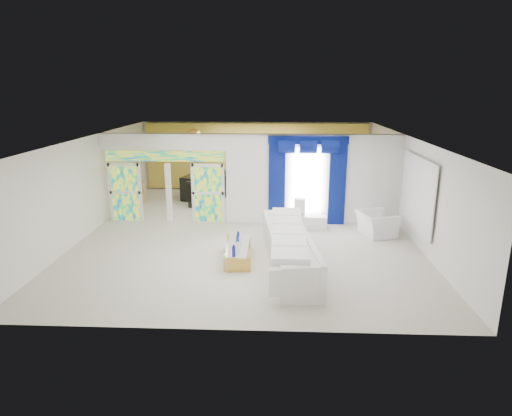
{
  "coord_description": "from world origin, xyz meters",
  "views": [
    {
      "loc": [
        0.84,
        -13.47,
        4.49
      ],
      "look_at": [
        0.3,
        -1.2,
        1.1
      ],
      "focal_mm": 30.94,
      "sensor_mm": 36.0,
      "label": 1
    }
  ],
  "objects_px": {
    "console_table": "(308,222)",
    "grand_piano": "(207,186)",
    "coffee_table": "(238,252)",
    "white_sofa": "(289,249)",
    "armchair": "(376,224)"
  },
  "relations": [
    {
      "from": "armchair",
      "to": "grand_piano",
      "type": "height_order",
      "value": "grand_piano"
    },
    {
      "from": "console_table",
      "to": "grand_piano",
      "type": "height_order",
      "value": "grand_piano"
    },
    {
      "from": "white_sofa",
      "to": "coffee_table",
      "type": "xyz_separation_m",
      "value": [
        -1.35,
        0.3,
        -0.23
      ]
    },
    {
      "from": "white_sofa",
      "to": "coffee_table",
      "type": "relative_size",
      "value": 2.55
    },
    {
      "from": "coffee_table",
      "to": "console_table",
      "type": "bearing_deg",
      "value": 54.01
    },
    {
      "from": "console_table",
      "to": "armchair",
      "type": "height_order",
      "value": "armchair"
    },
    {
      "from": "grand_piano",
      "to": "coffee_table",
      "type": "bearing_deg",
      "value": -58.05
    },
    {
      "from": "coffee_table",
      "to": "grand_piano",
      "type": "height_order",
      "value": "grand_piano"
    },
    {
      "from": "armchair",
      "to": "grand_piano",
      "type": "distance_m",
      "value": 7.56
    },
    {
      "from": "grand_piano",
      "to": "white_sofa",
      "type": "bearing_deg",
      "value": -49.02
    },
    {
      "from": "coffee_table",
      "to": "armchair",
      "type": "bearing_deg",
      "value": 27.95
    },
    {
      "from": "console_table",
      "to": "grand_piano",
      "type": "bearing_deg",
      "value": 135.4
    },
    {
      "from": "white_sofa",
      "to": "grand_piano",
      "type": "relative_size",
      "value": 2.34
    },
    {
      "from": "white_sofa",
      "to": "console_table",
      "type": "height_order",
      "value": "white_sofa"
    },
    {
      "from": "coffee_table",
      "to": "grand_piano",
      "type": "xyz_separation_m",
      "value": [
        -1.87,
        6.78,
        0.29
      ]
    }
  ]
}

